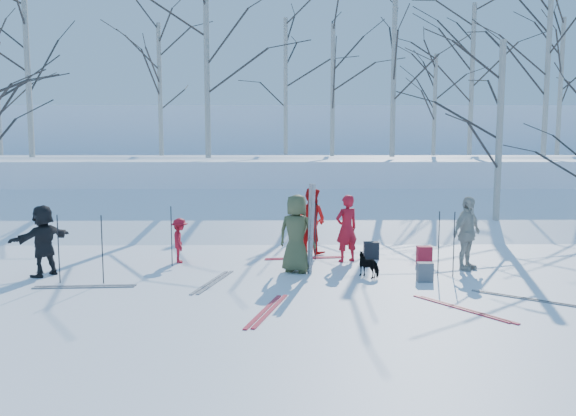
{
  "coord_description": "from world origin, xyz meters",
  "views": [
    {
      "loc": [
        -0.17,
        -10.73,
        2.7
      ],
      "look_at": [
        0.0,
        1.5,
        1.3
      ],
      "focal_mm": 35.0,
      "sensor_mm": 36.0,
      "label": 1
    }
  ],
  "objects_px": {
    "skier_olive_center": "(297,234)",
    "dog": "(369,265)",
    "skier_red_seated": "(180,240)",
    "backpack_grey": "(425,272)",
    "skier_red_north": "(347,228)",
    "skier_cream_east": "(467,233)",
    "skier_redor_behind": "(312,220)",
    "backpack_red": "(424,256)",
    "skier_grey_west": "(43,241)",
    "backpack_dark": "(371,250)"
  },
  "relations": [
    {
      "from": "skier_olive_center",
      "to": "skier_red_seated",
      "type": "relative_size",
      "value": 1.62
    },
    {
      "from": "skier_olive_center",
      "to": "skier_redor_behind",
      "type": "relative_size",
      "value": 1.01
    },
    {
      "from": "skier_cream_east",
      "to": "skier_grey_west",
      "type": "height_order",
      "value": "skier_cream_east"
    },
    {
      "from": "backpack_dark",
      "to": "skier_red_seated",
      "type": "bearing_deg",
      "value": -175.46
    },
    {
      "from": "skier_cream_east",
      "to": "backpack_red",
      "type": "xyz_separation_m",
      "value": [
        -0.78,
        0.5,
        -0.58
      ]
    },
    {
      "from": "skier_red_north",
      "to": "skier_olive_center",
      "type": "bearing_deg",
      "value": 15.95
    },
    {
      "from": "skier_cream_east",
      "to": "backpack_red",
      "type": "height_order",
      "value": "skier_cream_east"
    },
    {
      "from": "skier_olive_center",
      "to": "skier_red_seated",
      "type": "height_order",
      "value": "skier_olive_center"
    },
    {
      "from": "skier_olive_center",
      "to": "dog",
      "type": "xyz_separation_m",
      "value": [
        1.47,
        -0.44,
        -0.58
      ]
    },
    {
      "from": "skier_red_seated",
      "to": "backpack_dark",
      "type": "bearing_deg",
      "value": -95.84
    },
    {
      "from": "skier_cream_east",
      "to": "skier_grey_west",
      "type": "xyz_separation_m",
      "value": [
        -8.86,
        -0.44,
        -0.06
      ]
    },
    {
      "from": "backpack_grey",
      "to": "backpack_red",
      "type": "bearing_deg",
      "value": 76.11
    },
    {
      "from": "skier_redor_behind",
      "to": "skier_red_seated",
      "type": "bearing_deg",
      "value": 61.82
    },
    {
      "from": "skier_grey_west",
      "to": "dog",
      "type": "distance_m",
      "value": 6.68
    },
    {
      "from": "backpack_grey",
      "to": "skier_cream_east",
      "type": "bearing_deg",
      "value": 42.22
    },
    {
      "from": "skier_olive_center",
      "to": "backpack_red",
      "type": "distance_m",
      "value": 3.03
    },
    {
      "from": "skier_olive_center",
      "to": "skier_red_seated",
      "type": "xyz_separation_m",
      "value": [
        -2.64,
        1.0,
        -0.31
      ]
    },
    {
      "from": "skier_olive_center",
      "to": "backpack_red",
      "type": "height_order",
      "value": "skier_olive_center"
    },
    {
      "from": "skier_red_north",
      "to": "skier_grey_west",
      "type": "distance_m",
      "value": 6.51
    },
    {
      "from": "skier_cream_east",
      "to": "dog",
      "type": "relative_size",
      "value": 2.7
    },
    {
      "from": "backpack_red",
      "to": "backpack_grey",
      "type": "xyz_separation_m",
      "value": [
        -0.38,
        -1.55,
        -0.02
      ]
    },
    {
      "from": "dog",
      "to": "backpack_grey",
      "type": "bearing_deg",
      "value": 114.31
    },
    {
      "from": "skier_olive_center",
      "to": "skier_red_north",
      "type": "xyz_separation_m",
      "value": [
        1.18,
        1.05,
        -0.05
      ]
    },
    {
      "from": "skier_red_seated",
      "to": "skier_grey_west",
      "type": "bearing_deg",
      "value": 105.87
    },
    {
      "from": "backpack_grey",
      "to": "skier_olive_center",
      "type": "bearing_deg",
      "value": 160.93
    },
    {
      "from": "backpack_red",
      "to": "skier_olive_center",
      "type": "bearing_deg",
      "value": -166.7
    },
    {
      "from": "skier_red_seated",
      "to": "backpack_grey",
      "type": "relative_size",
      "value": 2.69
    },
    {
      "from": "skier_red_north",
      "to": "skier_red_seated",
      "type": "relative_size",
      "value": 1.51
    },
    {
      "from": "skier_olive_center",
      "to": "skier_redor_behind",
      "type": "bearing_deg",
      "value": -77.53
    },
    {
      "from": "skier_red_seated",
      "to": "backpack_grey",
      "type": "height_order",
      "value": "skier_red_seated"
    },
    {
      "from": "skier_grey_west",
      "to": "backpack_grey",
      "type": "xyz_separation_m",
      "value": [
        7.7,
        -0.61,
        -0.55
      ]
    },
    {
      "from": "skier_olive_center",
      "to": "skier_redor_behind",
      "type": "distance_m",
      "value": 2.13
    },
    {
      "from": "skier_red_north",
      "to": "backpack_dark",
      "type": "height_order",
      "value": "skier_red_north"
    },
    {
      "from": "skier_olive_center",
      "to": "skier_red_seated",
      "type": "bearing_deg",
      "value": 3.35
    },
    {
      "from": "skier_redor_behind",
      "to": "skier_cream_east",
      "type": "xyz_separation_m",
      "value": [
        3.23,
        -1.9,
        -0.02
      ]
    },
    {
      "from": "dog",
      "to": "backpack_red",
      "type": "bearing_deg",
      "value": 175.17
    },
    {
      "from": "skier_redor_behind",
      "to": "backpack_dark",
      "type": "bearing_deg",
      "value": -165.75
    },
    {
      "from": "skier_olive_center",
      "to": "backpack_dark",
      "type": "bearing_deg",
      "value": -118.98
    },
    {
      "from": "skier_red_seated",
      "to": "backpack_grey",
      "type": "bearing_deg",
      "value": -120.35
    },
    {
      "from": "skier_red_seated",
      "to": "backpack_red",
      "type": "height_order",
      "value": "skier_red_seated"
    },
    {
      "from": "skier_red_north",
      "to": "backpack_grey",
      "type": "bearing_deg",
      "value": 98.92
    },
    {
      "from": "skier_cream_east",
      "to": "skier_grey_west",
      "type": "distance_m",
      "value": 8.87
    },
    {
      "from": "skier_cream_east",
      "to": "dog",
      "type": "xyz_separation_m",
      "value": [
        -2.19,
        -0.62,
        -0.54
      ]
    },
    {
      "from": "dog",
      "to": "backpack_grey",
      "type": "height_order",
      "value": "dog"
    },
    {
      "from": "skier_red_seated",
      "to": "skier_cream_east",
      "type": "xyz_separation_m",
      "value": [
        6.3,
        -0.82,
        0.28
      ]
    },
    {
      "from": "skier_redor_behind",
      "to": "dog",
      "type": "xyz_separation_m",
      "value": [
        1.04,
        -2.53,
        -0.57
      ]
    },
    {
      "from": "skier_red_seated",
      "to": "skier_grey_west",
      "type": "relative_size",
      "value": 0.7
    },
    {
      "from": "skier_redor_behind",
      "to": "backpack_red",
      "type": "height_order",
      "value": "skier_redor_behind"
    },
    {
      "from": "skier_olive_center",
      "to": "backpack_dark",
      "type": "height_order",
      "value": "skier_olive_center"
    },
    {
      "from": "backpack_red",
      "to": "skier_grey_west",
      "type": "bearing_deg",
      "value": -173.36
    }
  ]
}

